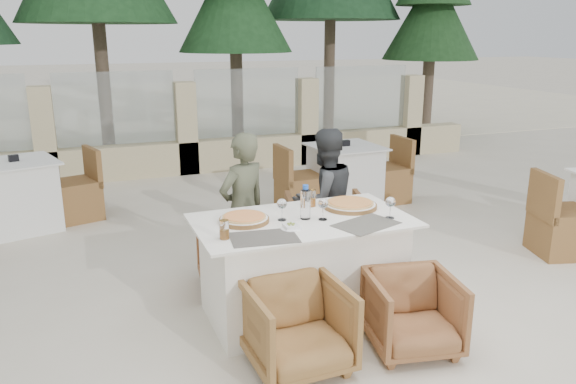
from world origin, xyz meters
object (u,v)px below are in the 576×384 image
object	(u,v)px
wine_glass_centre	(282,208)
armchair_near_right	(413,313)
olive_dish	(291,226)
bg_table_a	(19,196)
diner_left	(243,210)
bg_table_b	(345,176)
beer_glass_left	(224,230)
water_bottle	(305,202)
dining_table	(302,267)
armchair_far_right	(326,231)
beer_glass_right	(312,198)
armchair_near_left	(298,327)
pizza_left	(244,219)
armchair_far_left	(234,256)
pizza_right	(350,204)
wine_glass_corner	(390,206)
wine_glass_near	(323,208)
diner_right	(324,200)

from	to	relation	value
wine_glass_centre	armchair_near_right	bearing A→B (deg)	-49.23
olive_dish	bg_table_a	size ratio (longest dim) A/B	0.07
diner_left	bg_table_b	world-z (taller)	diner_left
bg_table_a	bg_table_b	size ratio (longest dim) A/B	1.00
beer_glass_left	water_bottle	bearing A→B (deg)	16.35
dining_table	bg_table_b	distance (m)	2.88
olive_dish	wine_glass_centre	bearing A→B (deg)	87.61
armchair_far_right	bg_table_b	xyz separation A→B (m)	(1.00, 1.62, 0.05)
beer_glass_right	bg_table_b	world-z (taller)	beer_glass_right
armchair_far_right	armchair_near_left	bearing A→B (deg)	74.14
armchair_far_right	bg_table_b	distance (m)	1.91
pizza_left	wine_glass_centre	bearing A→B (deg)	-12.47
bg_table_a	armchair_far_left	bearing A→B (deg)	-67.33
beer_glass_right	beer_glass_left	bearing A→B (deg)	-150.70
armchair_near_right	beer_glass_right	bearing A→B (deg)	118.39
pizza_right	wine_glass_corner	world-z (taller)	wine_glass_corner
beer_glass_right	bg_table_b	bearing A→B (deg)	57.30
wine_glass_near	diner_right	xyz separation A→B (m)	(0.39, 0.82, -0.21)
pizza_left	armchair_far_right	distance (m)	1.30
wine_glass_corner	bg_table_a	distance (m)	4.21
diner_left	bg_table_b	distance (m)	2.50
wine_glass_near	diner_left	world-z (taller)	diner_left
diner_right	bg_table_b	size ratio (longest dim) A/B	0.79
armchair_far_right	diner_left	bearing A→B (deg)	20.14
dining_table	bg_table_b	world-z (taller)	same
dining_table	diner_right	size ratio (longest dim) A/B	1.23
olive_dish	bg_table_b	size ratio (longest dim) A/B	0.07
wine_glass_near	bg_table_b	xyz separation A→B (m)	(1.43, 2.49, -0.48)
olive_dish	armchair_far_left	world-z (taller)	olive_dish
bg_table_a	bg_table_b	world-z (taller)	same
wine_glass_corner	beer_glass_right	xyz separation A→B (m)	(-0.42, 0.49, -0.02)
pizza_left	diner_right	bearing A→B (deg)	34.98
dining_table	olive_dish	bearing A→B (deg)	-132.77
wine_glass_near	pizza_right	bearing A→B (deg)	31.10
beer_glass_right	armchair_near_left	xyz separation A→B (m)	(-0.49, -0.93, -0.55)
wine_glass_near	wine_glass_corner	world-z (taller)	same
armchair_near_right	diner_right	world-z (taller)	diner_right
olive_dish	bg_table_b	xyz separation A→B (m)	(1.73, 2.59, -0.41)
wine_glass_near	wine_glass_corner	distance (m)	0.50
armchair_near_right	bg_table_b	distance (m)	3.33
wine_glass_centre	armchair_far_left	xyz separation A→B (m)	(-0.20, 0.64, -0.59)
pizza_left	olive_dish	xyz separation A→B (m)	(0.26, -0.26, -0.00)
diner_right	bg_table_b	bearing A→B (deg)	-131.74
olive_dish	beer_glass_right	bearing A→B (deg)	52.00
olive_dish	armchair_far_right	bearing A→B (deg)	53.00
wine_glass_corner	armchair_near_right	xyz separation A→B (m)	(-0.10, -0.52, -0.59)
pizza_right	beer_glass_left	world-z (taller)	beer_glass_left
armchair_far_right	diner_left	distance (m)	0.88
armchair_far_left	bg_table_b	bearing A→B (deg)	-131.57
dining_table	armchair_near_left	size ratio (longest dim) A/B	2.53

